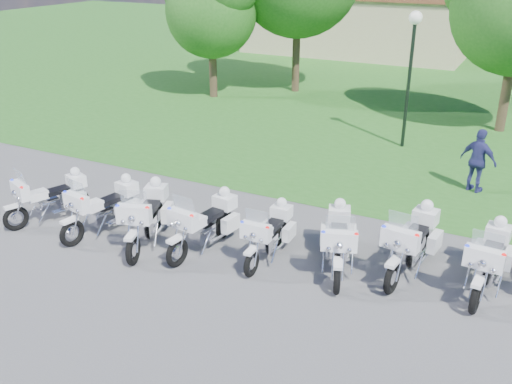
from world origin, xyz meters
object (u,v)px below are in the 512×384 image
at_px(motorcycle_7, 489,259).
at_px(motorcycle_4, 269,233).
at_px(motorcycle_1, 104,207).
at_px(motorcycle_2, 147,215).
at_px(motorcycle_0, 51,196).
at_px(motorcycle_5, 338,240).
at_px(lamp_post, 412,47).
at_px(motorcycle_6, 412,241).
at_px(bystander_c, 478,161).
at_px(motorcycle_3, 205,223).

bearing_deg(motorcycle_7, motorcycle_4, 15.35).
bearing_deg(motorcycle_1, motorcycle_2, -169.19).
bearing_deg(motorcycle_1, motorcycle_0, 13.99).
bearing_deg(motorcycle_5, motorcycle_2, -7.16).
distance_m(motorcycle_4, lamp_post, 9.70).
relative_size(motorcycle_6, bystander_c, 1.36).
bearing_deg(motorcycle_7, motorcycle_5, 15.94).
relative_size(motorcycle_0, motorcycle_7, 0.89).
bearing_deg(lamp_post, bystander_c, -47.75).
xyz_separation_m(motorcycle_4, motorcycle_7, (4.54, 0.86, 0.07)).
height_order(motorcycle_2, motorcycle_5, motorcycle_2).
bearing_deg(motorcycle_0, motorcycle_4, -151.28).
xyz_separation_m(motorcycle_6, bystander_c, (0.64, 5.26, 0.22)).
distance_m(motorcycle_3, motorcycle_7, 6.15).
xyz_separation_m(motorcycle_4, motorcycle_6, (2.98, 0.86, 0.10)).
bearing_deg(motorcycle_5, motorcycle_0, -11.08).
xyz_separation_m(motorcycle_4, motorcycle_5, (1.54, 0.26, 0.07)).
relative_size(motorcycle_1, motorcycle_7, 0.96).
relative_size(motorcycle_4, bystander_c, 1.17).
relative_size(motorcycle_1, motorcycle_2, 0.97).
relative_size(motorcycle_6, lamp_post, 0.55).
xyz_separation_m(motorcycle_0, motorcycle_5, (7.37, 1.02, 0.04)).
bearing_deg(motorcycle_6, motorcycle_5, 29.21).
xyz_separation_m(motorcycle_1, motorcycle_6, (7.15, 1.52, 0.05)).
relative_size(motorcycle_1, motorcycle_6, 0.93).
bearing_deg(lamp_post, motorcycle_2, -110.31).
xyz_separation_m(motorcycle_1, motorcycle_3, (2.68, 0.36, 0.00)).
height_order(motorcycle_6, lamp_post, lamp_post).
height_order(motorcycle_5, motorcycle_7, motorcycle_7).
bearing_deg(motorcycle_2, motorcycle_4, 174.32).
relative_size(motorcycle_1, lamp_post, 0.51).
height_order(motorcycle_2, bystander_c, bystander_c).
bearing_deg(motorcycle_3, motorcycle_0, 13.68).
xyz_separation_m(motorcycle_7, bystander_c, (-0.92, 5.26, 0.25)).
relative_size(motorcycle_2, motorcycle_4, 1.11).
height_order(motorcycle_1, bystander_c, bystander_c).
bearing_deg(motorcycle_4, lamp_post, -96.10).
bearing_deg(motorcycle_3, motorcycle_7, -161.36).
height_order(motorcycle_0, motorcycle_3, motorcycle_3).
xyz_separation_m(motorcycle_2, bystander_c, (6.50, 6.78, 0.23)).
xyz_separation_m(motorcycle_0, motorcycle_2, (2.96, 0.10, 0.06)).
relative_size(motorcycle_2, motorcycle_5, 1.04).
height_order(motorcycle_5, lamp_post, lamp_post).
bearing_deg(bystander_c, motorcycle_3, 73.94).
xyz_separation_m(motorcycle_3, motorcycle_5, (3.03, 0.56, 0.01)).
xyz_separation_m(motorcycle_2, motorcycle_3, (1.39, 0.36, -0.03)).
distance_m(motorcycle_2, motorcycle_4, 2.95).
bearing_deg(motorcycle_4, motorcycle_1, 7.78).
relative_size(motorcycle_0, motorcycle_5, 0.93).
bearing_deg(motorcycle_3, motorcycle_1, 15.36).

